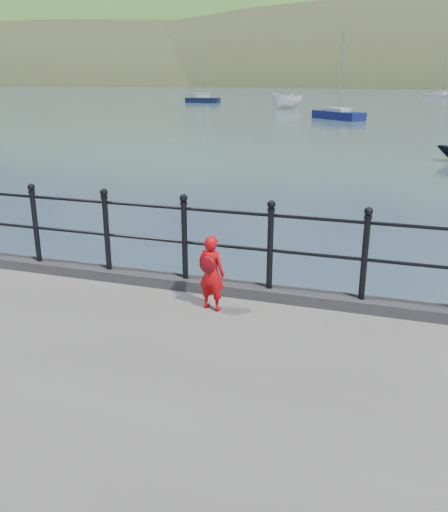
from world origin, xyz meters
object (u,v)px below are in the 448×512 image
(sailboat_deep, at_px, (440,96))
(sailboat_left, at_px, (203,100))
(railing, at_px, (226,235))
(sailboat_port, at_px, (338,115))
(child, at_px, (211,272))
(launch_white, at_px, (288,101))

(sailboat_deep, relative_size, sailboat_left, 1.11)
(railing, xyz_separation_m, sailboat_port, (-3.47, 43.82, -1.48))
(child, relative_size, sailboat_port, 0.13)
(sailboat_left, bearing_deg, sailboat_deep, 41.13)
(railing, distance_m, sailboat_deep, 93.93)
(child, bearing_deg, sailboat_port, -74.55)
(sailboat_deep, bearing_deg, child, -62.51)
(sailboat_port, height_order, sailboat_left, sailboat_port)
(child, xyz_separation_m, sailboat_deep, (7.52, 94.19, -1.16))
(launch_white, relative_size, sailboat_deep, 0.60)
(launch_white, xyz_separation_m, sailboat_port, (7.33, -13.31, -0.56))
(child, xyz_separation_m, launch_white, (-10.78, 57.70, -0.60))
(sailboat_left, bearing_deg, child, -67.88)
(child, relative_size, launch_white, 0.21)
(child, relative_size, sailboat_left, 0.14)
(railing, xyz_separation_m, child, (-0.02, -0.57, -0.32))
(railing, relative_size, sailboat_deep, 2.35)
(launch_white, distance_m, sailboat_deep, 40.82)
(railing, distance_m, child, 0.66)
(railing, relative_size, sailboat_left, 2.60)
(sailboat_port, bearing_deg, launch_white, 160.03)
(railing, distance_m, sailboat_port, 43.98)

